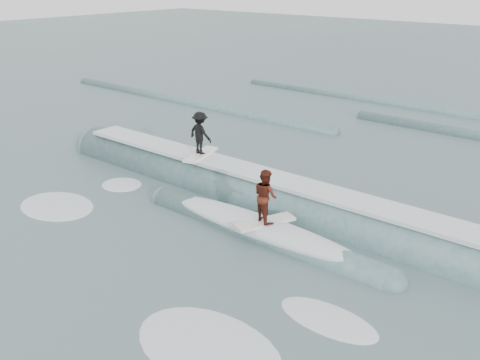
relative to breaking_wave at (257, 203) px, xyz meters
The scene contains 6 objects.
ground 4.33m from the breaking_wave, 93.50° to the right, with size 160.00×160.00×0.00m, color #3E575A.
breaking_wave is the anchor object (origin of this frame).
surfer_black 3.67m from the breaking_wave, behind, with size 1.12×2.07×1.78m.
surfer_red 2.88m from the breaking_wave, 47.01° to the right, with size 1.29×2.06×1.82m.
whitewater 5.07m from the breaking_wave, 93.82° to the right, with size 13.78×6.74×0.10m.
far_swells 13.43m from the breaking_wave, 97.21° to the left, with size 43.21×8.65×0.80m.
Camera 1 is at (11.12, -9.83, 7.96)m, focal length 40.00 mm.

